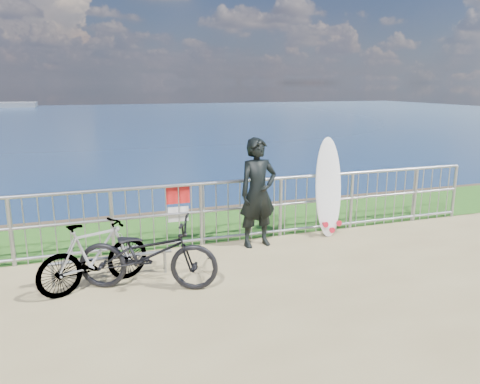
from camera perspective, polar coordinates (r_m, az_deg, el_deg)
name	(u,v)px	position (r m, az deg, el deg)	size (l,w,h in m)	color
grass_strip	(212,224)	(9.45, -3.41, -3.93)	(120.00, 120.00, 0.00)	#215617
railing	(229,211)	(8.28, -1.35, -2.27)	(10.06, 0.10, 1.13)	#97999F
surfer	(258,193)	(8.01, 2.20, -0.10)	(0.69, 0.45, 1.89)	black
surfboard	(328,191)	(8.77, 10.73, 0.15)	(0.57, 0.53, 1.83)	white
bicycle_near	(148,254)	(6.56, -11.16, -7.39)	(0.67, 1.92, 1.01)	black
bicycle_far	(94,255)	(6.77, -17.33, -7.34)	(0.45, 1.60, 0.96)	black
bike_rack	(110,260)	(7.02, -15.52, -8.02)	(1.76, 0.05, 0.37)	#97999F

